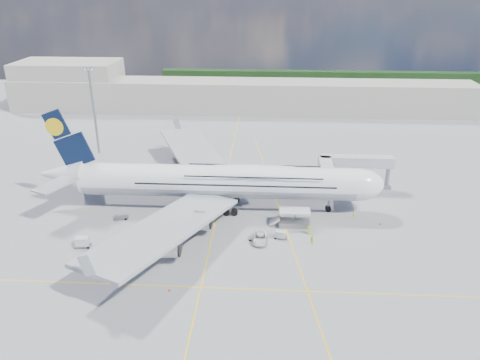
# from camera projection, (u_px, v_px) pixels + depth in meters

# --- Properties ---
(ground) EXTENTS (300.00, 300.00, 0.00)m
(ground) POSITION_uv_depth(u_px,v_px,m) (214.00, 230.00, 98.45)
(ground) COLOR gray
(ground) RESTS_ON ground
(taxi_line_main) EXTENTS (0.25, 220.00, 0.01)m
(taxi_line_main) POSITION_uv_depth(u_px,v_px,m) (214.00, 230.00, 98.45)
(taxi_line_main) COLOR yellow
(taxi_line_main) RESTS_ON ground
(taxi_line_cross) EXTENTS (120.00, 0.25, 0.01)m
(taxi_line_cross) POSITION_uv_depth(u_px,v_px,m) (201.00, 287.00, 80.14)
(taxi_line_cross) COLOR yellow
(taxi_line_cross) RESTS_ON ground
(taxi_line_diag) EXTENTS (14.16, 99.06, 0.01)m
(taxi_line_diag) POSITION_uv_depth(u_px,v_px,m) (279.00, 210.00, 106.83)
(taxi_line_diag) COLOR yellow
(taxi_line_diag) RESTS_ON ground
(airliner) EXTENTS (77.26, 79.15, 23.71)m
(airliner) POSITION_uv_depth(u_px,v_px,m) (219.00, 181.00, 104.85)
(airliner) COLOR white
(airliner) RESTS_ON ground
(jet_bridge) EXTENTS (18.80, 12.10, 8.50)m
(jet_bridge) POSITION_uv_depth(u_px,v_px,m) (345.00, 166.00, 113.25)
(jet_bridge) COLOR #B7B7BC
(jet_bridge) RESTS_ON ground
(cargo_loader) EXTENTS (8.53, 3.20, 3.67)m
(cargo_loader) POSITION_uv_depth(u_px,v_px,m) (293.00, 220.00, 99.68)
(cargo_loader) COLOR silver
(cargo_loader) RESTS_ON ground
(light_mast) EXTENTS (3.00, 0.70, 25.50)m
(light_mast) POSITION_uv_depth(u_px,v_px,m) (94.00, 110.00, 136.57)
(light_mast) COLOR gray
(light_mast) RESTS_ON ground
(terminal) EXTENTS (180.00, 16.00, 12.00)m
(terminal) POSITION_uv_depth(u_px,v_px,m) (240.00, 96.00, 183.03)
(terminal) COLOR #B2AD9E
(terminal) RESTS_ON ground
(hangar) EXTENTS (40.00, 22.00, 18.00)m
(hangar) POSITION_uv_depth(u_px,v_px,m) (70.00, 84.00, 190.24)
(hangar) COLOR #B2AD9E
(hangar) RESTS_ON ground
(tree_line) EXTENTS (160.00, 6.00, 8.00)m
(tree_line) POSITION_uv_depth(u_px,v_px,m) (330.00, 80.00, 222.83)
(tree_line) COLOR #193814
(tree_line) RESTS_ON ground
(dolly_row_a) EXTENTS (3.45, 2.09, 2.08)m
(dolly_row_a) POSITION_uv_depth(u_px,v_px,m) (82.00, 242.00, 91.81)
(dolly_row_a) COLOR gray
(dolly_row_a) RESTS_ON ground
(dolly_row_b) EXTENTS (3.72, 2.45, 0.50)m
(dolly_row_b) POSITION_uv_depth(u_px,v_px,m) (124.00, 252.00, 89.60)
(dolly_row_b) COLOR gray
(dolly_row_b) RESTS_ON ground
(dolly_row_c) EXTENTS (3.27, 2.62, 0.42)m
(dolly_row_c) POSITION_uv_depth(u_px,v_px,m) (135.00, 233.00, 96.50)
(dolly_row_c) COLOR gray
(dolly_row_c) RESTS_ON ground
(dolly_back) EXTENTS (3.43, 2.59, 0.45)m
(dolly_back) POSITION_uv_depth(u_px,v_px,m) (121.00, 217.00, 102.78)
(dolly_back) COLOR gray
(dolly_back) RESTS_ON ground
(dolly_nose_far) EXTENTS (2.86, 1.96, 1.65)m
(dolly_nose_far) POSITION_uv_depth(u_px,v_px,m) (280.00, 234.00, 94.87)
(dolly_nose_far) COLOR gray
(dolly_nose_far) RESTS_ON ground
(dolly_nose_near) EXTENTS (3.17, 2.27, 0.42)m
(dolly_nose_near) POSITION_uv_depth(u_px,v_px,m) (256.00, 239.00, 94.44)
(dolly_nose_near) COLOR gray
(dolly_nose_near) RESTS_ON ground
(baggage_tug) EXTENTS (2.88, 1.88, 1.65)m
(baggage_tug) POSITION_uv_depth(u_px,v_px,m) (146.00, 257.00, 87.62)
(baggage_tug) COLOR white
(baggage_tug) RESTS_ON ground
(catering_truck_inner) EXTENTS (6.59, 3.45, 3.75)m
(catering_truck_inner) POSITION_uv_depth(u_px,v_px,m) (183.00, 174.00, 121.84)
(catering_truck_inner) COLOR gray
(catering_truck_inner) RESTS_ON ground
(catering_truck_outer) EXTENTS (7.19, 3.59, 4.11)m
(catering_truck_outer) POSITION_uv_depth(u_px,v_px,m) (197.00, 154.00, 134.72)
(catering_truck_outer) COLOR gray
(catering_truck_outer) RESTS_ON ground
(service_van) EXTENTS (3.01, 5.74, 1.54)m
(service_van) POSITION_uv_depth(u_px,v_px,m) (260.00, 238.00, 93.68)
(service_van) COLOR white
(service_van) RESTS_ON ground
(crew_nose) EXTENTS (0.65, 0.52, 1.57)m
(crew_nose) POSITION_uv_depth(u_px,v_px,m) (354.00, 215.00, 102.95)
(crew_nose) COLOR #B3FF1A
(crew_nose) RESTS_ON ground
(crew_loader) EXTENTS (1.17, 1.08, 1.93)m
(crew_loader) POSITION_uv_depth(u_px,v_px,m) (312.00, 241.00, 92.52)
(crew_loader) COLOR #BEF119
(crew_loader) RESTS_ON ground
(crew_wing) EXTENTS (0.73, 1.13, 1.80)m
(crew_wing) POSITION_uv_depth(u_px,v_px,m) (194.00, 221.00, 100.01)
(crew_wing) COLOR #CCF71A
(crew_wing) RESTS_ON ground
(crew_van) EXTENTS (0.73, 1.01, 1.93)m
(crew_van) POSITION_uv_depth(u_px,v_px,m) (309.00, 230.00, 96.46)
(crew_van) COLOR #B7E418
(crew_van) RESTS_ON ground
(crew_tug) EXTENTS (1.13, 0.69, 1.69)m
(crew_tug) POSITION_uv_depth(u_px,v_px,m) (157.00, 254.00, 88.24)
(crew_tug) COLOR #A6F319
(crew_tug) RESTS_ON ground
(cone_nose) EXTENTS (0.45, 0.45, 0.57)m
(cone_nose) POSITION_uv_depth(u_px,v_px,m) (380.00, 223.00, 100.37)
(cone_nose) COLOR #D74D0B
(cone_nose) RESTS_ON ground
(cone_wing_left_inner) EXTENTS (0.40, 0.40, 0.51)m
(cone_wing_left_inner) POSITION_uv_depth(u_px,v_px,m) (198.00, 183.00, 119.94)
(cone_wing_left_inner) COLOR #D74D0B
(cone_wing_left_inner) RESTS_ON ground
(cone_wing_left_outer) EXTENTS (0.49, 0.49, 0.62)m
(cone_wing_left_outer) POSITION_uv_depth(u_px,v_px,m) (198.00, 173.00, 126.21)
(cone_wing_left_outer) COLOR #D74D0B
(cone_wing_left_outer) RESTS_ON ground
(cone_wing_right_inner) EXTENTS (0.40, 0.40, 0.51)m
(cone_wing_right_inner) POSITION_uv_depth(u_px,v_px,m) (174.00, 240.00, 94.12)
(cone_wing_right_inner) COLOR #D74D0B
(cone_wing_right_inner) RESTS_ON ground
(cone_wing_right_outer) EXTENTS (0.42, 0.42, 0.53)m
(cone_wing_right_outer) POSITION_uv_depth(u_px,v_px,m) (169.00, 290.00, 79.10)
(cone_wing_right_outer) COLOR #D74D0B
(cone_wing_right_outer) RESTS_ON ground
(cone_tail) EXTENTS (0.38, 0.38, 0.49)m
(cone_tail) POSITION_uv_depth(u_px,v_px,m) (83.00, 190.00, 116.23)
(cone_tail) COLOR #D74D0B
(cone_tail) RESTS_ON ground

